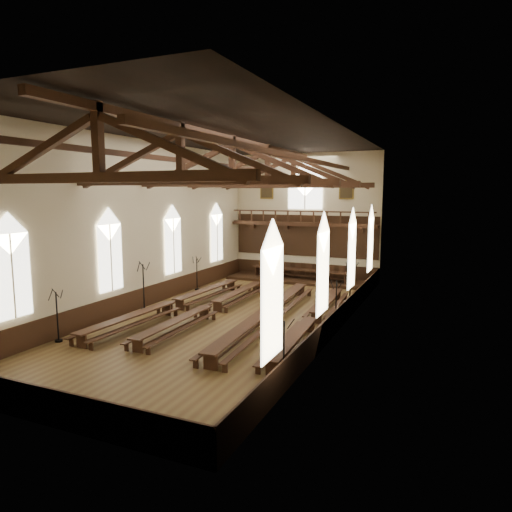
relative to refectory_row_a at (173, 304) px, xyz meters
The scene contains 21 objects.
ground 3.67m from the refectory_row_a, ahead, with size 26.00×26.00×0.00m, color brown.
room_walls 6.95m from the refectory_row_a, ahead, with size 26.00×26.00×26.00m.
wainscot_band 3.63m from the refectory_row_a, ahead, with size 12.00×26.00×1.20m.
side_windows 4.84m from the refectory_row_a, ahead, with size 11.85×19.80×4.50m.
end_window 15.46m from the refectory_row_a, 75.09° to the left, with size 2.80×0.12×3.80m.
minstrels_gallery 14.11m from the refectory_row_a, 74.83° to the left, with size 11.80×1.24×3.70m.
portraits 15.40m from the refectory_row_a, 75.09° to the left, with size 7.75×0.09×1.45m.
roof_trusses 8.50m from the refectory_row_a, ahead, with size 11.70×25.70×2.80m.
refectory_row_a is the anchor object (origin of this frame).
refectory_row_b 2.31m from the refectory_row_a, ahead, with size 1.47×13.86×0.69m.
refectory_row_c 5.76m from the refectory_row_a, ahead, with size 1.99×14.59×0.76m.
refectory_row_d 8.24m from the refectory_row_a, ahead, with size 1.78×13.93×0.69m.
dais 12.54m from the refectory_row_a, 72.71° to the left, with size 11.40×3.10×0.21m, color black.
high_table 12.53m from the refectory_row_a, 72.71° to the left, with size 8.11×1.51×0.76m.
high_chairs 13.29m from the refectory_row_a, 73.73° to the left, with size 6.82×0.53×1.07m.
candelabrum_left_near 6.83m from the refectory_row_a, 106.74° to the right, with size 0.75×0.73×2.51m.
candelabrum_left_mid 2.00m from the refectory_row_a, behind, with size 0.86×0.86×2.89m.
candelabrum_left_far 6.24m from the refectory_row_a, 108.38° to the left, with size 0.70×0.73×2.41m.
candelabrum_right_near 11.14m from the refectory_row_a, 34.89° to the right, with size 0.69×0.72×2.37m.
candelabrum_right_mid 9.28m from the refectory_row_a, 10.02° to the left, with size 0.71×0.67×2.33m.
candelabrum_right_far 10.44m from the refectory_row_a, 28.93° to the left, with size 0.77×0.87×2.84m.
Camera 1 is at (11.11, -22.17, 6.90)m, focal length 32.00 mm.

